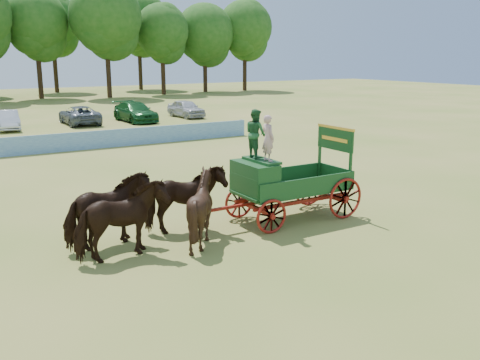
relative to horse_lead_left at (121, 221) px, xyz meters
name	(u,v)px	position (x,y,z in m)	size (l,w,h in m)	color
ground	(221,245)	(2.79, -0.45, -1.05)	(160.00, 160.00, 0.00)	#9E8947
horse_lead_left	(121,221)	(0.00, 0.00, 0.00)	(1.13, 2.49, 2.10)	black
horse_lead_right	(108,211)	(0.00, 1.10, 0.00)	(1.13, 2.49, 2.10)	black
horse_wheel_left	(201,208)	(2.40, 0.00, 0.00)	(1.70, 1.91, 2.11)	black
horse_wheel_right	(185,200)	(2.40, 1.10, 0.00)	(1.13, 2.49, 2.10)	black
farm_dray	(274,174)	(5.37, 0.58, 0.56)	(6.00, 2.00, 3.71)	#9D0F12
sponsor_banner	(47,144)	(1.79, 17.55, -0.53)	(26.00, 0.08, 1.05)	#1C539A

